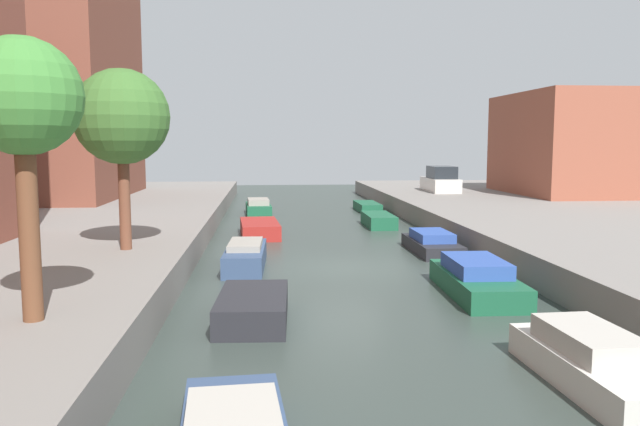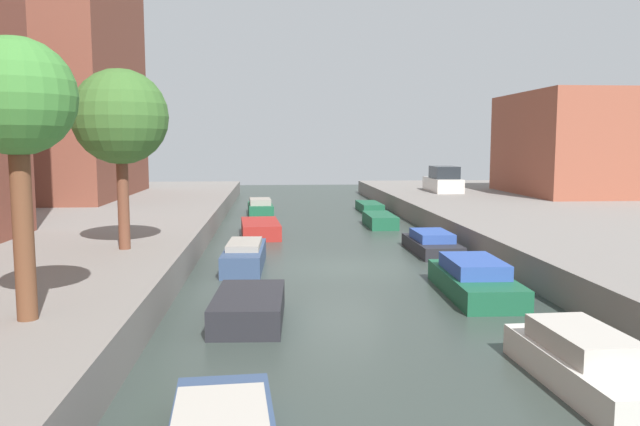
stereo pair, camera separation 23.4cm
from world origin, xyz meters
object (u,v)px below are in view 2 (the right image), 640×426
(moored_boat_left_3, at_px, (245,256))
(moored_boat_left_5, at_px, (260,208))
(street_tree_2, at_px, (120,118))
(moored_boat_right_5, at_px, (369,207))
(moored_boat_right_2, at_px, (474,280))
(low_block_right, at_px, (596,144))
(moored_boat_right_3, at_px, (432,244))
(parked_car, at_px, (443,181))
(moored_boat_right_4, at_px, (380,220))
(moored_boat_left_4, at_px, (260,229))
(moored_boat_right_1, at_px, (585,363))
(street_tree_1, at_px, (16,102))
(moored_boat_left_2, at_px, (249,308))

(moored_boat_left_3, bearing_deg, moored_boat_left_5, 89.06)
(street_tree_2, distance_m, moored_boat_left_3, 6.03)
(moored_boat_right_5, bearing_deg, moored_boat_right_2, -91.18)
(low_block_right, bearing_deg, street_tree_2, -142.72)
(moored_boat_right_3, bearing_deg, parked_car, 73.19)
(moored_boat_right_3, xyz_separation_m, moored_boat_right_4, (-0.70, 7.55, -0.03))
(moored_boat_right_2, bearing_deg, parked_car, 76.53)
(parked_car, bearing_deg, moored_boat_left_4, -133.99)
(moored_boat_right_1, height_order, moored_boat_right_3, moored_boat_right_1)
(moored_boat_left_4, xyz_separation_m, moored_boat_right_4, (5.95, 2.71, -0.01))
(moored_boat_left_5, bearing_deg, street_tree_1, -98.49)
(street_tree_2, distance_m, moored_boat_right_1, 14.10)
(moored_boat_right_1, height_order, moored_boat_right_2, moored_boat_right_2)
(parked_car, relative_size, moored_boat_left_2, 1.39)
(moored_boat_left_2, bearing_deg, moored_boat_left_5, 90.29)
(moored_boat_left_2, height_order, moored_boat_right_5, moored_boat_left_2)
(low_block_right, bearing_deg, moored_boat_left_2, -131.67)
(street_tree_2, relative_size, moored_boat_right_4, 1.62)
(parked_car, distance_m, moored_boat_left_2, 28.53)
(moored_boat_left_2, distance_m, moored_boat_right_5, 24.49)
(moored_boat_left_5, height_order, moored_boat_right_4, moored_boat_left_5)
(parked_car, xyz_separation_m, moored_boat_right_3, (-5.16, -17.07, -1.35))
(moored_boat_right_1, bearing_deg, street_tree_1, 171.74)
(parked_car, bearing_deg, moored_boat_right_1, -101.02)
(street_tree_1, height_order, moored_boat_right_1, street_tree_1)
(moored_boat_left_3, bearing_deg, low_block_right, 38.68)
(moored_boat_left_4, bearing_deg, moored_boat_right_3, -36.02)
(moored_boat_left_5, bearing_deg, moored_boat_left_4, -89.02)
(moored_boat_left_5, distance_m, moored_boat_right_2, 21.10)
(moored_boat_right_1, distance_m, moored_boat_right_4, 20.84)
(moored_boat_left_2, distance_m, moored_boat_right_4, 17.46)
(street_tree_2, distance_m, moored_boat_right_2, 11.28)
(street_tree_1, relative_size, moored_boat_left_4, 1.28)
(moored_boat_left_2, height_order, moored_boat_left_3, moored_boat_left_3)
(moored_boat_left_4, bearing_deg, moored_boat_left_5, 90.98)
(moored_boat_right_3, height_order, moored_boat_right_5, moored_boat_right_3)
(moored_boat_right_1, xyz_separation_m, moored_boat_right_2, (0.22, 6.59, 0.01))
(street_tree_2, bearing_deg, street_tree_1, -90.00)
(moored_boat_left_5, relative_size, moored_boat_right_3, 0.91)
(moored_boat_left_3, relative_size, moored_boat_right_4, 1.23)
(street_tree_1, height_order, moored_boat_left_4, street_tree_1)
(moored_boat_right_1, relative_size, moored_boat_right_3, 0.98)
(moored_boat_left_5, height_order, moored_boat_right_1, moored_boat_right_1)
(low_block_right, bearing_deg, moored_boat_right_5, 179.69)
(street_tree_2, xyz_separation_m, moored_boat_right_1, (9.82, -9.05, -4.52))
(parked_car, relative_size, moored_boat_left_4, 1.13)
(moored_boat_left_4, xyz_separation_m, moored_boat_left_5, (-0.15, 8.62, 0.07))
(street_tree_1, xyz_separation_m, moored_boat_right_1, (9.82, -1.43, -4.49))
(moored_boat_right_2, xyz_separation_m, moored_boat_right_5, (0.44, 21.43, -0.15))
(moored_boat_right_1, xyz_separation_m, moored_boat_right_3, (0.75, 13.29, -0.07))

